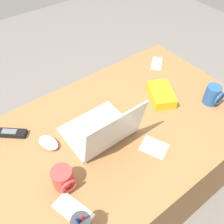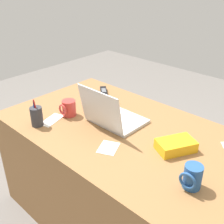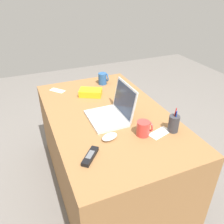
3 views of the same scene
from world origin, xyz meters
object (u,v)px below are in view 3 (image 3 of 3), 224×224
Objects in this scene: coffee_mug_tall at (103,79)px; coffee_mug_white at (144,128)px; cordless_phone at (90,156)px; laptop at (112,112)px; computer_mouse at (110,137)px; pen_holder at (174,124)px; snack_bag at (91,92)px.

coffee_mug_white is at bearing -3.53° from coffee_mug_tall.
cordless_phone is at bearing -78.43° from coffee_mug_white.
laptop is 2.88× the size of coffee_mug_tall.
laptop is 2.85× the size of computer_mouse.
coffee_mug_white is 0.92× the size of coffee_mug_tall.
coffee_mug_tall reaches higher than coffee_mug_white.
pen_holder is at bearing 45.19° from laptop.
coffee_mug_tall is 0.92m from pen_holder.
laptop is 3.14× the size of coffee_mug_white.
laptop reaches higher than computer_mouse.
cordless_phone is (0.95, -0.44, -0.04)m from coffee_mug_tall.
laptop is at bearing -158.17° from coffee_mug_white.
snack_bag is at bearing -155.07° from pen_holder.
coffee_mug_white is 0.40m from cordless_phone.
coffee_mug_white is at bearing 62.97° from computer_mouse.
computer_mouse is 0.58× the size of snack_bag.
coffee_mug_white is at bearing 101.57° from cordless_phone.
coffee_mug_tall is 0.64× the size of pen_holder.
computer_mouse is 1.10× the size of coffee_mug_white.
coffee_mug_white reaches higher than snack_bag.
coffee_mug_tall is at bearing -170.76° from pen_holder.
coffee_mug_white reaches higher than computer_mouse.
coffee_mug_tall is 1.05m from cordless_phone.
snack_bag is at bearing -168.94° from coffee_mug_white.
snack_bag is (-0.64, 0.09, 0.01)m from computer_mouse.
pen_holder reaches higher than coffee_mug_tall.
snack_bag reaches higher than cordless_phone.
laptop is 0.26m from computer_mouse.
cordless_phone is 0.79× the size of snack_bag.
snack_bag is (-0.72, -0.34, -0.03)m from pen_holder.
snack_bag is (-0.68, -0.13, -0.02)m from coffee_mug_white.
computer_mouse is at bearing -100.58° from coffee_mug_white.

